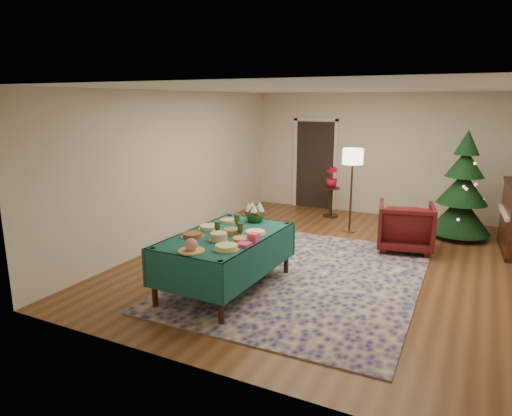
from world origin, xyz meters
The scene contains 24 objects.
room_shell centered at (0.00, 0.00, 1.35)m, with size 7.00×7.00×7.00m.
doorway centered at (-1.60, 3.48, 1.10)m, with size 1.08×0.04×2.16m.
rug centered at (-0.20, -0.83, 0.01)m, with size 3.20×4.20×0.02m, color #16144D.
buffet_table centered at (-1.00, -1.73, 0.63)m, with size 1.22×2.03×0.78m.
platter_0 centered at (-1.00, -2.53, 0.85)m, with size 0.32×0.32×0.17m.
platter_1 centered at (-0.67, -2.28, 0.81)m, with size 0.32×0.32×0.06m.
platter_2 centered at (-1.34, -2.02, 0.81)m, with size 0.31×0.31×0.05m.
platter_3 centered at (-0.94, -2.00, 0.83)m, with size 0.26×0.26×0.11m.
platter_4 centered at (-0.68, -1.87, 0.80)m, with size 0.27×0.27×0.04m.
platter_5 centered at (-1.34, -1.60, 0.81)m, with size 0.32×0.32×0.05m.
platter_6 centered at (-0.93, -1.68, 0.82)m, with size 0.28×0.28×0.07m.
platter_7 centered at (-0.66, -1.52, 0.80)m, with size 0.31×0.31×0.04m.
platter_8 centered at (-1.29, -1.17, 0.80)m, with size 0.27×0.27×0.04m.
goblet_0 centered at (-1.05, -1.32, 0.88)m, with size 0.08×0.08×0.18m.
goblet_1 centered at (-0.79, -1.70, 0.88)m, with size 0.08×0.08×0.18m.
goblet_2 centered at (-1.10, -1.77, 0.88)m, with size 0.08×0.08×0.18m.
napkin_stack centered at (-0.55, -2.05, 0.80)m, with size 0.16×0.16×0.04m, color #D53B73.
gift_box centered at (-0.54, -1.82, 0.83)m, with size 0.12×0.12×0.10m, color #F74479.
centerpiece centered at (-0.95, -0.95, 0.92)m, with size 0.28×0.28×0.32m.
armchair centered at (0.90, 1.11, 0.46)m, with size 0.90×0.84×0.92m, color #4D1012.
floor_lamp centered at (-0.26, 1.80, 1.39)m, with size 0.40×0.40×1.64m.
side_table centered at (-0.96, 2.79, 0.32)m, with size 0.37×0.37×0.66m.
potted_plant centered at (-0.96, 2.79, 0.79)m, with size 0.26×0.46×0.26m, color #AD0C27.
christmas_tree centered at (1.69, 2.35, 0.91)m, with size 1.45×1.45×2.02m.
Camera 1 is at (1.99, -6.78, 2.54)m, focal length 32.00 mm.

